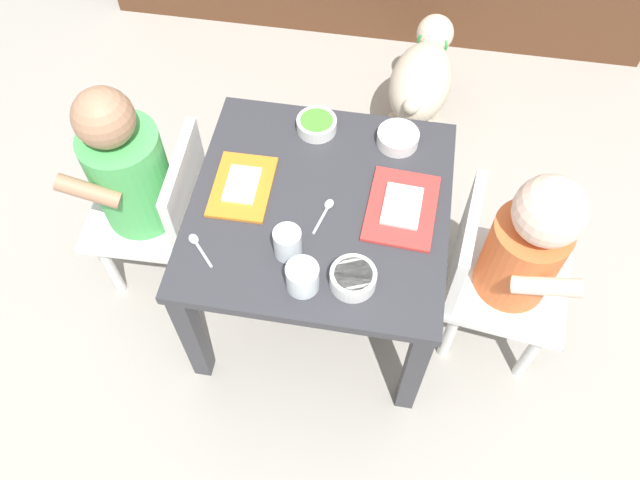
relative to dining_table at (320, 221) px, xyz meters
name	(u,v)px	position (x,y,z in m)	size (l,w,h in m)	color
ground_plane	(320,294)	(0.00, 0.00, -0.36)	(7.00, 7.00, 0.00)	#9E998E
dining_table	(320,221)	(0.00, 0.00, 0.00)	(0.59, 0.59, 0.43)	#333338
seated_child_left	(134,176)	(-0.46, 0.03, 0.04)	(0.29, 0.29, 0.66)	silver
seated_child_right	(520,251)	(0.45, -0.03, 0.03)	(0.31, 0.31, 0.63)	silver
dog	(422,77)	(0.21, 0.69, -0.15)	(0.23, 0.42, 0.32)	beige
food_tray_left	(242,186)	(-0.18, 0.02, 0.08)	(0.14, 0.19, 0.02)	orange
food_tray_right	(402,207)	(0.18, 0.02, 0.08)	(0.16, 0.22, 0.02)	red
water_cup_left	(288,244)	(-0.05, -0.14, 0.10)	(0.06, 0.06, 0.07)	white
water_cup_right	(301,278)	(0.00, -0.21, 0.10)	(0.07, 0.07, 0.07)	white
veggie_bowl_far	(317,124)	(-0.05, 0.22, 0.09)	(0.10, 0.10, 0.03)	white
cereal_bowl_right_side	(353,278)	(0.10, -0.19, 0.09)	(0.10, 0.10, 0.04)	white
cereal_bowl_left_side	(398,138)	(0.15, 0.21, 0.09)	(0.10, 0.10, 0.03)	white
spoon_by_left_tray	(324,213)	(0.01, -0.03, 0.07)	(0.04, 0.10, 0.01)	silver
spoon_by_right_tray	(199,247)	(-0.24, -0.16, 0.07)	(0.08, 0.08, 0.01)	silver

